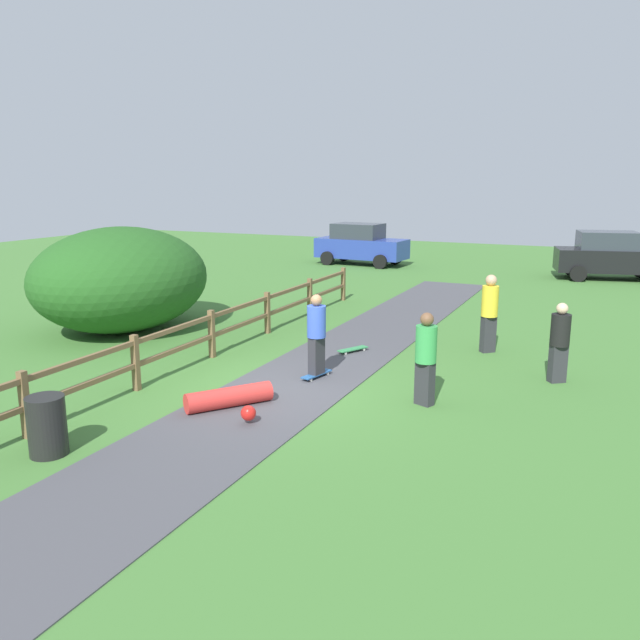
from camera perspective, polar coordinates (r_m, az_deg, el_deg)
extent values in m
plane|color=#427533|center=(12.62, -2.94, -6.11)|extent=(60.00, 60.00, 0.00)
cube|color=#47474C|center=(12.62, -2.94, -6.06)|extent=(2.40, 28.00, 0.02)
cube|color=brown|center=(11.15, -24.68, -6.84)|extent=(0.12, 0.12, 1.10)
cube|color=brown|center=(12.86, -16.02, -3.66)|extent=(0.12, 0.12, 1.10)
cube|color=brown|center=(14.83, -9.57, -1.22)|extent=(0.12, 0.12, 1.10)
cube|color=brown|center=(16.95, -4.68, 0.64)|extent=(0.12, 0.12, 1.10)
cube|color=brown|center=(19.19, -0.91, 2.08)|extent=(0.12, 0.12, 1.10)
cube|color=brown|center=(21.50, 2.07, 3.20)|extent=(0.12, 0.12, 1.10)
cube|color=brown|center=(13.83, -12.55, -2.56)|extent=(0.08, 18.00, 0.09)
cube|color=brown|center=(13.72, -12.64, -0.75)|extent=(0.08, 18.00, 0.09)
ellipsoid|color=#23561E|center=(17.92, -17.20, 3.48)|extent=(4.22, 5.06, 2.77)
cylinder|color=black|center=(10.41, -23.02, -8.62)|extent=(0.56, 0.56, 0.90)
cube|color=#265999|center=(13.21, -0.31, -4.80)|extent=(0.38, 0.82, 0.02)
cylinder|color=silver|center=(13.48, 0.18, -4.64)|extent=(0.04, 0.07, 0.06)
cylinder|color=silver|center=(13.39, 0.69, -4.75)|extent=(0.04, 0.07, 0.06)
cylinder|color=silver|center=(13.06, -1.33, -5.21)|extent=(0.04, 0.07, 0.06)
cylinder|color=silver|center=(12.97, -0.82, -5.33)|extent=(0.04, 0.07, 0.06)
cube|color=#2D2D33|center=(13.10, -0.31, -3.15)|extent=(0.27, 0.36, 0.77)
cylinder|color=blue|center=(12.93, -0.32, -0.13)|extent=(0.46, 0.46, 0.64)
sphere|color=#9E704C|center=(12.84, -0.32, 1.77)|extent=(0.23, 0.23, 0.23)
cylinder|color=red|center=(11.66, -8.05, -6.77)|extent=(1.23, 1.48, 0.36)
sphere|color=red|center=(10.86, -6.36, -8.19)|extent=(0.26, 0.26, 0.26)
cube|color=#338C4C|center=(15.13, 2.92, -2.58)|extent=(0.55, 0.80, 0.02)
cylinder|color=silver|center=(15.37, 3.54, -2.50)|extent=(0.05, 0.07, 0.06)
cylinder|color=silver|center=(15.26, 3.91, -2.62)|extent=(0.05, 0.07, 0.06)
cylinder|color=silver|center=(15.02, 1.92, -2.84)|extent=(0.05, 0.07, 0.06)
cylinder|color=silver|center=(14.91, 2.29, -2.96)|extent=(0.05, 0.07, 0.06)
cube|color=#2D2D33|center=(13.76, 20.30, -3.65)|extent=(0.38, 0.35, 0.76)
cylinder|color=black|center=(13.59, 20.52, -0.83)|extent=(0.53, 0.53, 0.63)
sphere|color=beige|center=(13.50, 20.66, 0.95)|extent=(0.23, 0.23, 0.23)
cube|color=#2D2D33|center=(11.80, 9.25, -5.56)|extent=(0.37, 0.31, 0.80)
cylinder|color=green|center=(11.59, 9.38, -2.12)|extent=(0.49, 0.49, 0.67)
sphere|color=brown|center=(11.49, 9.46, 0.07)|extent=(0.24, 0.24, 0.24)
cube|color=#2D2D33|center=(15.60, 14.66, -1.22)|extent=(0.37, 0.36, 0.86)
cylinder|color=yellow|center=(15.44, 14.82, 1.63)|extent=(0.54, 0.54, 0.72)
sphere|color=tan|center=(15.36, 14.92, 3.42)|extent=(0.26, 0.26, 0.26)
cube|color=black|center=(28.44, 24.36, 4.83)|extent=(4.47, 2.58, 0.90)
cube|color=#2D333D|center=(28.31, 24.11, 6.46)|extent=(2.49, 2.00, 0.70)
cylinder|color=black|center=(29.65, 26.49, 4.02)|extent=(0.68, 0.37, 0.64)
cylinder|color=black|center=(29.10, 21.33, 4.34)|extent=(0.68, 0.37, 0.64)
cylinder|color=black|center=(27.38, 21.89, 3.84)|extent=(0.68, 0.37, 0.64)
cube|color=#283D99|center=(30.45, 3.70, 6.35)|extent=(4.30, 1.98, 0.90)
cube|color=#2D333D|center=(30.46, 3.38, 7.87)|extent=(2.30, 1.70, 0.70)
cylinder|color=black|center=(30.77, 6.68, 5.52)|extent=(0.65, 0.28, 0.64)
cylinder|color=black|center=(29.16, 5.37, 5.16)|extent=(0.65, 0.28, 0.64)
cylinder|color=black|center=(31.88, 2.15, 5.83)|extent=(0.65, 0.28, 0.64)
cylinder|color=black|center=(30.32, 0.66, 5.50)|extent=(0.65, 0.28, 0.64)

